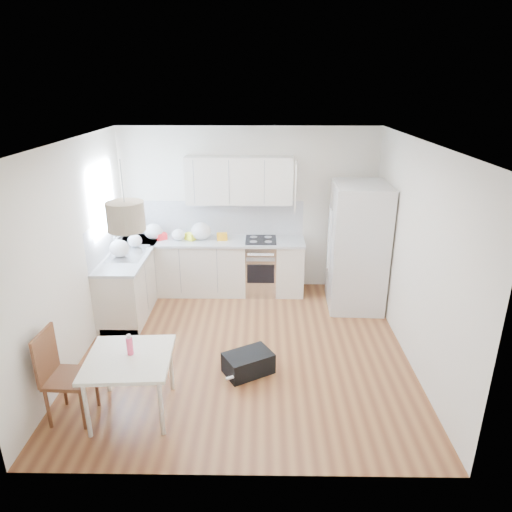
{
  "coord_description": "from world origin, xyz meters",
  "views": [
    {
      "loc": [
        0.22,
        -5.25,
        3.33
      ],
      "look_at": [
        0.14,
        0.4,
        1.18
      ],
      "focal_mm": 32.0,
      "sensor_mm": 36.0,
      "label": 1
    }
  ],
  "objects": [
    {
      "name": "range_oven",
      "position": [
        0.2,
        1.8,
        0.44
      ],
      "size": [
        0.5,
        0.61,
        0.88
      ],
      "primitive_type": null,
      "color": "silver",
      "rests_on": "floor"
    },
    {
      "name": "window_glassblock",
      "position": [
        -2.09,
        1.15,
        1.75
      ],
      "size": [
        0.02,
        1.0,
        1.0
      ],
      "primitive_type": "cube",
      "color": "#BFE0F9",
      "rests_on": "wall_left"
    },
    {
      "name": "snack_red",
      "position": [
        -1.42,
        1.8,
        0.97
      ],
      "size": [
        0.19,
        0.17,
        0.11
      ],
      "primitive_type": "cube",
      "rotation": [
        0.0,
        0.0,
        0.63
      ],
      "color": "red",
      "rests_on": "counter_back"
    },
    {
      "name": "gym_bag",
      "position": [
        0.06,
        -0.53,
        0.13
      ],
      "size": [
        0.67,
        0.6,
        0.26
      ],
      "primitive_type": "cube",
      "rotation": [
        0.0,
        0.0,
        0.52
      ],
      "color": "black",
      "rests_on": "floor"
    },
    {
      "name": "counter_back",
      "position": [
        -0.6,
        1.8,
        0.9
      ],
      "size": [
        3.02,
        0.64,
        0.04
      ],
      "primitive_type": "cube",
      "color": "#A6A8AB",
      "rests_on": "cabinets_back"
    },
    {
      "name": "grocery_bag_b",
      "position": [
        -1.14,
        1.77,
        1.01
      ],
      "size": [
        0.21,
        0.18,
        0.19
      ],
      "primitive_type": "ellipsoid",
      "color": "white",
      "rests_on": "counter_back"
    },
    {
      "name": "pendant_lamp",
      "position": [
        -1.03,
        -1.23,
        2.18
      ],
      "size": [
        0.44,
        0.44,
        0.27
      ],
      "primitive_type": "cylinder",
      "rotation": [
        0.0,
        0.0,
        0.33
      ],
      "color": "#C6B499",
      "rests_on": "ceiling"
    },
    {
      "name": "snack_yellow",
      "position": [
        -0.96,
        1.79,
        0.98
      ],
      "size": [
        0.19,
        0.18,
        0.11
      ],
      "primitive_type": "cube",
      "rotation": [
        0.0,
        0.0,
        -0.62
      ],
      "color": "#F4FA27",
      "rests_on": "counter_back"
    },
    {
      "name": "floor",
      "position": [
        0.0,
        0.0,
        0.0
      ],
      "size": [
        4.2,
        4.2,
        0.0
      ],
      "primitive_type": "plane",
      "color": "brown",
      "rests_on": "ground"
    },
    {
      "name": "refrigerator",
      "position": [
        1.7,
        1.36,
        0.97
      ],
      "size": [
        0.96,
        1.01,
        1.94
      ],
      "primitive_type": null,
      "rotation": [
        0.0,
        0.0,
        -0.04
      ],
      "color": "silver",
      "rests_on": "floor"
    },
    {
      "name": "sink",
      "position": [
        -1.8,
        1.15,
        0.92
      ],
      "size": [
        0.5,
        0.8,
        0.16
      ],
      "primitive_type": null,
      "color": "silver",
      "rests_on": "counter_left"
    },
    {
      "name": "drink_bottle",
      "position": [
        -1.15,
        -1.19,
        0.8
      ],
      "size": [
        0.08,
        0.08,
        0.23
      ],
      "primitive_type": "cylinder",
      "rotation": [
        0.0,
        0.0,
        -0.26
      ],
      "color": "#ED4167",
      "rests_on": "dining_table"
    },
    {
      "name": "cabinets_left",
      "position": [
        -1.8,
        1.2,
        0.44
      ],
      "size": [
        0.6,
        1.8,
        0.88
      ],
      "primitive_type": "cube",
      "color": "silver",
      "rests_on": "floor"
    },
    {
      "name": "backsplash_back",
      "position": [
        -0.6,
        2.09,
        1.21
      ],
      "size": [
        3.0,
        0.01,
        0.58
      ],
      "primitive_type": "cube",
      "color": "white",
      "rests_on": "wall_back"
    },
    {
      "name": "dining_table",
      "position": [
        -1.15,
        -1.25,
        0.61
      ],
      "size": [
        0.91,
        0.91,
        0.68
      ],
      "rotation": [
        0.0,
        0.0,
        0.06
      ],
      "color": "beige",
      "rests_on": "floor"
    },
    {
      "name": "wall_back",
      "position": [
        0.0,
        2.1,
        1.35
      ],
      "size": [
        4.2,
        0.0,
        4.2
      ],
      "primitive_type": "plane",
      "rotation": [
        1.57,
        0.0,
        0.0
      ],
      "color": "white",
      "rests_on": "floor"
    },
    {
      "name": "grocery_bag_e",
      "position": [
        -1.88,
        1.01,
        1.05
      ],
      "size": [
        0.29,
        0.25,
        0.26
      ],
      "primitive_type": "ellipsoid",
      "color": "white",
      "rests_on": "counter_left"
    },
    {
      "name": "counter_left",
      "position": [
        -1.8,
        1.2,
        0.9
      ],
      "size": [
        0.64,
        1.82,
        0.04
      ],
      "primitive_type": "cube",
      "color": "#A6A8AB",
      "rests_on": "cabinets_left"
    },
    {
      "name": "grocery_bag_c",
      "position": [
        -0.78,
        1.81,
        1.06
      ],
      "size": [
        0.32,
        0.27,
        0.29
      ],
      "primitive_type": "ellipsoid",
      "color": "white",
      "rests_on": "counter_back"
    },
    {
      "name": "snack_orange",
      "position": [
        -0.43,
        1.8,
        0.98
      ],
      "size": [
        0.18,
        0.13,
        0.12
      ],
      "primitive_type": "cube",
      "rotation": [
        0.0,
        0.0,
        0.15
      ],
      "color": "#F9A216",
      "rests_on": "counter_back"
    },
    {
      "name": "wall_left",
      "position": [
        -2.1,
        0.0,
        1.35
      ],
      "size": [
        0.0,
        4.2,
        4.2
      ],
      "primitive_type": "plane",
      "rotation": [
        1.57,
        0.0,
        1.57
      ],
      "color": "white",
      "rests_on": "floor"
    },
    {
      "name": "dining_chair",
      "position": [
        -1.76,
        -1.34,
        0.51
      ],
      "size": [
        0.45,
        0.45,
        1.01
      ],
      "primitive_type": null,
      "rotation": [
        0.0,
        0.0,
        -0.05
      ],
      "color": "#4E2717",
      "rests_on": "floor"
    },
    {
      "name": "cabinets_back",
      "position": [
        -0.6,
        1.8,
        0.44
      ],
      "size": [
        3.0,
        0.6,
        0.88
      ],
      "primitive_type": "cube",
      "color": "silver",
      "rests_on": "floor"
    },
    {
      "name": "ceiling",
      "position": [
        0.0,
        0.0,
        2.7
      ],
      "size": [
        4.2,
        4.2,
        0.0
      ],
      "primitive_type": "plane",
      "rotation": [
        3.14,
        0.0,
        0.0
      ],
      "color": "white",
      "rests_on": "wall_back"
    },
    {
      "name": "backsplash_left",
      "position": [
        -2.09,
        1.2,
        1.21
      ],
      "size": [
        0.01,
        1.8,
        0.58
      ],
      "primitive_type": "cube",
      "color": "white",
      "rests_on": "wall_left"
    },
    {
      "name": "grocery_bag_d",
      "position": [
        -1.77,
        1.45,
        1.02
      ],
      "size": [
        0.22,
        0.19,
        0.2
      ],
      "primitive_type": "ellipsoid",
      "color": "white",
      "rests_on": "counter_back"
    },
    {
      "name": "wall_right",
      "position": [
        2.1,
        0.0,
        1.35
      ],
      "size": [
        0.0,
        4.2,
        4.2
      ],
      "primitive_type": "plane",
      "rotation": [
        1.57,
        0.0,
        -1.57
      ],
      "color": "white",
      "rests_on": "floor"
    },
    {
      "name": "upper_cabinets",
      "position": [
        -0.15,
        1.94,
        1.88
      ],
      "size": [
        1.7,
        0.32,
        0.75
      ],
      "primitive_type": "cube",
      "color": "silver",
      "rests_on": "wall_back"
    },
    {
      "name": "grocery_bag_a",
      "position": [
        -1.56,
        1.82,
        1.05
      ],
      "size": [
        0.29,
        0.25,
        0.27
      ],
      "primitive_type": "ellipsoid",
      "color": "white",
      "rests_on": "counter_back"
    }
  ]
}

